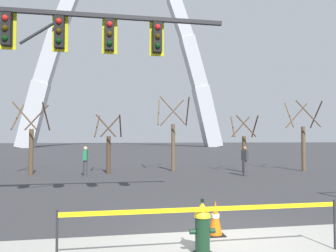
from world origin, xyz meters
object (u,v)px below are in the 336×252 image
at_px(traffic_cone_by_hydrant, 215,218).
at_px(monument_arch, 124,52).
at_px(fire_hydrant, 202,229).
at_px(traffic_signal_gantry, 44,54).
at_px(pedestrian_standing_center, 85,161).
at_px(pedestrian_walking_left, 245,161).

distance_m(traffic_cone_by_hydrant, monument_arch, 65.25).
height_order(fire_hydrant, traffic_signal_gantry, traffic_signal_gantry).
bearing_deg(pedestrian_standing_center, traffic_signal_gantry, -93.16).
distance_m(traffic_cone_by_hydrant, traffic_signal_gantry, 6.38).
bearing_deg(pedestrian_walking_left, traffic_cone_by_hydrant, -116.61).
height_order(traffic_cone_by_hydrant, pedestrian_standing_center, pedestrian_standing_center).
height_order(fire_hydrant, pedestrian_standing_center, pedestrian_standing_center).
distance_m(fire_hydrant, pedestrian_walking_left, 12.08).
height_order(traffic_cone_by_hydrant, pedestrian_walking_left, pedestrian_walking_left).
xyz_separation_m(traffic_signal_gantry, pedestrian_standing_center, (0.46, 8.33, -3.59)).
relative_size(traffic_signal_gantry, pedestrian_walking_left, 4.92).
bearing_deg(traffic_cone_by_hydrant, traffic_signal_gantry, 145.80).
relative_size(fire_hydrant, traffic_signal_gantry, 0.13).
bearing_deg(traffic_signal_gantry, pedestrian_standing_center, 86.84).
bearing_deg(traffic_signal_gantry, pedestrian_walking_left, 37.82).
bearing_deg(pedestrian_standing_center, monument_arch, 85.86).
bearing_deg(traffic_signal_gantry, traffic_cone_by_hydrant, -34.20).
bearing_deg(traffic_cone_by_hydrant, pedestrian_standing_center, 108.07).
xyz_separation_m(fire_hydrant, pedestrian_walking_left, (5.46, 10.77, 0.35)).
height_order(traffic_signal_gantry, pedestrian_walking_left, traffic_signal_gantry).
relative_size(traffic_cone_by_hydrant, pedestrian_standing_center, 0.46).
relative_size(monument_arch, pedestrian_standing_center, 30.04).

